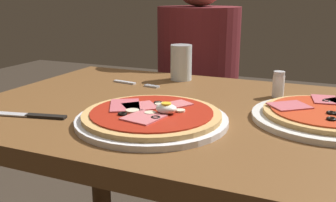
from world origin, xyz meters
TOP-DOWN VIEW (x-y plane):
  - dining_table at (0.00, 0.00)m, footprint 1.00×0.70m
  - pizza_foreground at (-0.02, -0.14)m, footprint 0.31×0.31m
  - pizza_across_left at (0.31, 0.02)m, footprint 0.30×0.30m
  - water_glass_near at (-0.11, 0.27)m, footprint 0.07×0.07m
  - fork at (-0.22, 0.16)m, footprint 0.16×0.04m
  - knife at (-0.28, -0.20)m, footprint 0.19×0.06m
  - salt_shaker at (0.19, 0.18)m, footprint 0.03×0.03m
  - diner_person at (-0.17, 0.61)m, footprint 0.32×0.32m

SIDE VIEW (x-z plane):
  - diner_person at x=-0.17m, z-range -0.03..1.15m
  - dining_table at x=0.00m, z-range 0.24..1.01m
  - fork at x=-0.22m, z-range 0.77..0.77m
  - knife at x=-0.28m, z-range 0.77..0.78m
  - pizza_across_left at x=0.31m, z-range 0.77..0.80m
  - pizza_foreground at x=-0.02m, z-range 0.76..0.81m
  - salt_shaker at x=0.19m, z-range 0.77..0.84m
  - water_glass_near at x=-0.11m, z-range 0.76..0.87m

